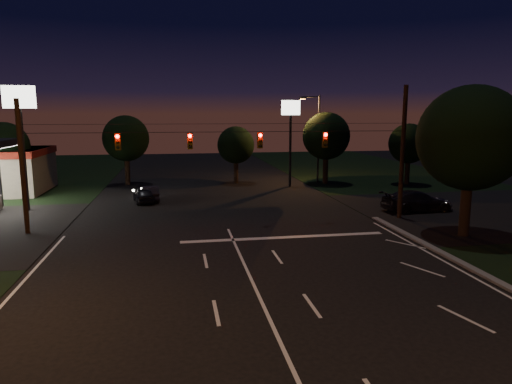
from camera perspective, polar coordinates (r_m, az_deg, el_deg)
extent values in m
plane|color=black|center=(15.63, 2.58, -17.35)|extent=(140.00, 140.00, 0.00)
cube|color=black|center=(38.17, 27.49, -2.11)|extent=(20.00, 16.00, 0.02)
cube|color=silver|center=(26.76, 3.53, -5.68)|extent=(12.00, 0.50, 0.01)
cylinder|color=black|center=(33.07, 17.44, -3.13)|extent=(0.30, 0.30, 9.00)
cylinder|color=black|center=(30.77, -26.62, -4.68)|extent=(0.28, 0.28, 8.00)
cylinder|color=black|center=(28.76, -3.86, 7.50)|extent=(24.00, 0.03, 0.03)
cylinder|color=black|center=(28.74, -3.87, 8.50)|extent=(24.00, 0.02, 0.02)
cube|color=#3F3307|center=(28.83, -16.88, 6.02)|extent=(0.32, 0.26, 1.00)
sphere|color=#FF0705|center=(28.65, -16.95, 6.66)|extent=(0.22, 0.22, 0.22)
sphere|color=black|center=(28.67, -16.91, 6.00)|extent=(0.20, 0.20, 0.20)
sphere|color=black|center=(28.69, -16.88, 5.34)|extent=(0.20, 0.20, 0.20)
cube|color=#3F3307|center=(28.63, -8.26, 6.31)|extent=(0.32, 0.26, 1.00)
sphere|color=#FF0705|center=(28.46, -8.26, 6.96)|extent=(0.22, 0.22, 0.22)
sphere|color=black|center=(28.47, -8.25, 6.30)|extent=(0.20, 0.20, 0.20)
sphere|color=black|center=(28.50, -8.23, 5.63)|extent=(0.20, 0.20, 0.20)
cube|color=#3F3307|center=(29.10, 0.49, 6.47)|extent=(0.32, 0.26, 1.00)
sphere|color=#FF0705|center=(28.93, 0.55, 7.10)|extent=(0.22, 0.22, 0.22)
sphere|color=black|center=(28.94, 0.55, 6.45)|extent=(0.20, 0.20, 0.20)
sphere|color=black|center=(28.96, 0.54, 5.80)|extent=(0.20, 0.20, 0.20)
cube|color=#3F3307|center=(30.18, 8.60, 6.48)|extent=(0.32, 0.26, 1.00)
sphere|color=#FF0705|center=(30.01, 8.71, 7.09)|extent=(0.22, 0.22, 0.22)
sphere|color=black|center=(30.02, 8.69, 6.46)|extent=(0.20, 0.20, 0.20)
sphere|color=black|center=(30.05, 8.68, 5.83)|extent=(0.20, 0.20, 0.20)
cylinder|color=black|center=(37.37, -26.98, 3.52)|extent=(0.24, 0.24, 7.50)
cube|color=white|center=(37.24, -27.52, 10.49)|extent=(2.20, 0.30, 1.60)
cylinder|color=black|center=(45.10, 4.30, 5.13)|extent=(0.24, 0.24, 7.00)
cube|color=white|center=(44.96, 4.37, 10.47)|extent=(1.80, 0.30, 1.40)
cylinder|color=black|center=(47.91, 7.81, 6.53)|extent=(0.20, 0.20, 9.00)
cylinder|color=black|center=(47.61, 6.88, 11.71)|extent=(1.80, 0.12, 0.12)
cube|color=black|center=(47.35, 5.81, 11.62)|extent=(0.60, 0.35, 0.22)
cube|color=orange|center=(47.35, 5.81, 11.47)|extent=(0.45, 0.25, 0.04)
cylinder|color=black|center=(29.26, 24.73, -1.22)|extent=(0.60, 0.60, 4.00)
sphere|color=black|center=(28.84, 25.27, 6.13)|extent=(6.00, 6.00, 6.00)
sphere|color=black|center=(29.56, 25.70, 5.82)|extent=(4.50, 4.50, 4.50)
sphere|color=black|center=(28.76, 23.92, 5.95)|extent=(4.20, 4.20, 4.20)
cylinder|color=black|center=(46.40, -28.65, 1.60)|extent=(0.49, 0.49, 3.00)
sphere|color=black|center=(46.15, -28.94, 5.07)|extent=(4.20, 4.20, 4.20)
sphere|color=black|center=(46.32, -28.31, 4.98)|extent=(3.15, 3.15, 3.15)
sphere|color=black|center=(46.49, -29.34, 4.94)|extent=(2.94, 2.94, 2.94)
cylinder|color=black|center=(48.14, -15.79, 2.83)|extent=(0.52, 0.52, 3.25)
sphere|color=black|center=(47.89, -15.96, 6.46)|extent=(4.60, 4.60, 4.60)
sphere|color=black|center=(48.20, -15.36, 6.34)|extent=(3.45, 3.45, 3.45)
sphere|color=black|center=(48.17, -16.47, 6.33)|extent=(3.22, 3.22, 3.22)
cylinder|color=black|center=(47.32, -2.52, 2.77)|extent=(0.47, 0.47, 2.75)
sphere|color=black|center=(47.07, -2.54, 5.90)|extent=(3.80, 3.80, 3.80)
sphere|color=black|center=(47.41, -2.13, 5.79)|extent=(2.85, 2.85, 2.85)
sphere|color=black|center=(47.22, -3.03, 5.80)|extent=(2.66, 2.66, 2.66)
cylinder|color=black|center=(47.36, 8.68, 3.07)|extent=(0.53, 0.53, 3.40)
sphere|color=black|center=(47.10, 8.78, 6.94)|extent=(4.80, 4.80, 4.80)
sphere|color=black|center=(47.60, 9.18, 6.78)|extent=(3.60, 3.60, 3.60)
sphere|color=black|center=(47.18, 8.12, 6.83)|extent=(3.36, 3.36, 3.36)
cylinder|color=black|center=(48.75, 18.38, 2.58)|extent=(0.48, 0.48, 2.90)
sphere|color=black|center=(48.51, 18.56, 5.77)|extent=(4.00, 4.00, 4.00)
sphere|color=black|center=(48.97, 18.80, 5.65)|extent=(3.00, 3.00, 3.00)
sphere|color=black|center=(48.50, 18.02, 5.69)|extent=(2.80, 2.80, 2.80)
imported|color=black|center=(38.09, -13.85, -0.37)|extent=(2.09, 3.78, 1.22)
imported|color=black|center=(38.83, -13.09, -0.15)|extent=(1.66, 3.81, 1.22)
imported|color=black|center=(35.59, 19.48, -1.09)|extent=(5.41, 2.45, 1.54)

